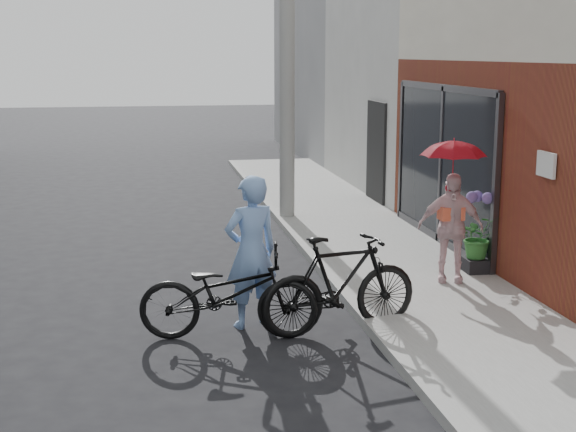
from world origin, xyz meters
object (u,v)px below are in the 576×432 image
object	(u,v)px
kimono_woman	(450,227)
officer	(251,252)
bike_right	(340,284)
utility_pole	(287,31)
bike_left	(228,293)
planter	(477,265)

from	to	relation	value
kimono_woman	officer	bearing A→B (deg)	-143.86
bike_right	kimono_woman	world-z (taller)	kimono_woman
utility_pole	kimono_woman	bearing A→B (deg)	-74.11
kimono_woman	utility_pole	bearing A→B (deg)	122.66
utility_pole	officer	size ratio (longest dim) A/B	3.95
utility_pole	officer	bearing A→B (deg)	-104.38
kimono_woman	bike_left	bearing A→B (deg)	-139.86
officer	bike_left	distance (m)	0.60
bike_left	planter	size ratio (longest dim) A/B	5.40
officer	bike_right	world-z (taller)	officer
bike_right	planter	xyz separation A→B (m)	(2.40, 1.72, -0.35)
bike_left	kimono_woman	bearing A→B (deg)	-58.04
officer	planter	bearing A→B (deg)	-175.33
bike_left	kimono_woman	xyz separation A→B (m)	(3.10, 1.34, 0.33)
planter	bike_right	bearing A→B (deg)	-144.33
officer	bike_right	distance (m)	1.08
utility_pole	planter	size ratio (longest dim) A/B	19.21
utility_pole	kimono_woman	distance (m)	5.56
bike_right	kimono_woman	xyz separation A→B (m)	(1.84, 1.36, 0.28)
bike_right	officer	bearing A→B (deg)	56.90
officer	bike_right	bearing A→B (deg)	141.26
kimono_woman	planter	size ratio (longest dim) A/B	4.00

